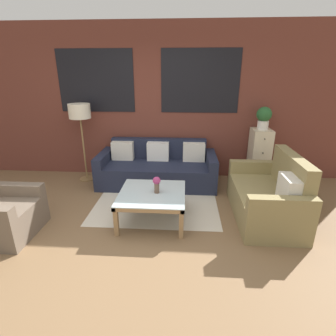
{
  "coord_description": "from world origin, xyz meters",
  "views": [
    {
      "loc": [
        0.7,
        -2.55,
        1.97
      ],
      "look_at": [
        0.45,
        1.27,
        0.55
      ],
      "focal_mm": 28.0,
      "sensor_mm": 36.0,
      "label": 1
    }
  ],
  "objects_px": {
    "couch_dark": "(157,169)",
    "potted_plant": "(264,117)",
    "floor_lamp": "(80,115)",
    "settee_vintage": "(268,197)",
    "flower_vase": "(157,183)",
    "drawer_cabinet": "(259,156)",
    "coffee_table": "(152,197)"
  },
  "relations": [
    {
      "from": "potted_plant",
      "to": "flower_vase",
      "type": "bearing_deg",
      "value": -139.1
    },
    {
      "from": "coffee_table",
      "to": "potted_plant",
      "type": "relative_size",
      "value": 2.24
    },
    {
      "from": "floor_lamp",
      "to": "couch_dark",
      "type": "bearing_deg",
      "value": -3.62
    },
    {
      "from": "settee_vintage",
      "to": "potted_plant",
      "type": "relative_size",
      "value": 3.62
    },
    {
      "from": "drawer_cabinet",
      "to": "potted_plant",
      "type": "distance_m",
      "value": 0.72
    },
    {
      "from": "coffee_table",
      "to": "potted_plant",
      "type": "distance_m",
      "value": 2.5
    },
    {
      "from": "coffee_table",
      "to": "floor_lamp",
      "type": "relative_size",
      "value": 0.62
    },
    {
      "from": "couch_dark",
      "to": "coffee_table",
      "type": "height_order",
      "value": "couch_dark"
    },
    {
      "from": "drawer_cabinet",
      "to": "settee_vintage",
      "type": "bearing_deg",
      "value": -97.87
    },
    {
      "from": "settee_vintage",
      "to": "flower_vase",
      "type": "relative_size",
      "value": 6.28
    },
    {
      "from": "couch_dark",
      "to": "flower_vase",
      "type": "distance_m",
      "value": 1.34
    },
    {
      "from": "floor_lamp",
      "to": "flower_vase",
      "type": "relative_size",
      "value": 6.25
    },
    {
      "from": "floor_lamp",
      "to": "drawer_cabinet",
      "type": "height_order",
      "value": "floor_lamp"
    },
    {
      "from": "couch_dark",
      "to": "coffee_table",
      "type": "relative_size",
      "value": 2.37
    },
    {
      "from": "settee_vintage",
      "to": "floor_lamp",
      "type": "relative_size",
      "value": 1.0
    },
    {
      "from": "couch_dark",
      "to": "flower_vase",
      "type": "bearing_deg",
      "value": -84.3
    },
    {
      "from": "couch_dark",
      "to": "coffee_table",
      "type": "bearing_deg",
      "value": -87.12
    },
    {
      "from": "potted_plant",
      "to": "flower_vase",
      "type": "xyz_separation_m",
      "value": [
        -1.74,
        -1.5,
        -0.66
      ]
    },
    {
      "from": "potted_plant",
      "to": "flower_vase",
      "type": "relative_size",
      "value": 1.73
    },
    {
      "from": "settee_vintage",
      "to": "floor_lamp",
      "type": "height_order",
      "value": "floor_lamp"
    },
    {
      "from": "coffee_table",
      "to": "floor_lamp",
      "type": "distance_m",
      "value": 2.2
    },
    {
      "from": "couch_dark",
      "to": "potted_plant",
      "type": "xyz_separation_m",
      "value": [
        1.87,
        0.2,
        0.94
      ]
    },
    {
      "from": "drawer_cabinet",
      "to": "flower_vase",
      "type": "relative_size",
      "value": 4.35
    },
    {
      "from": "coffee_table",
      "to": "settee_vintage",
      "type": "bearing_deg",
      "value": 6.62
    },
    {
      "from": "floor_lamp",
      "to": "potted_plant",
      "type": "bearing_deg",
      "value": 1.95
    },
    {
      "from": "drawer_cabinet",
      "to": "flower_vase",
      "type": "xyz_separation_m",
      "value": [
        -1.74,
        -1.5,
        0.06
      ]
    },
    {
      "from": "couch_dark",
      "to": "drawer_cabinet",
      "type": "relative_size",
      "value": 2.11
    },
    {
      "from": "settee_vintage",
      "to": "couch_dark",
      "type": "bearing_deg",
      "value": 146.45
    },
    {
      "from": "settee_vintage",
      "to": "drawer_cabinet",
      "type": "bearing_deg",
      "value": 82.13
    },
    {
      "from": "settee_vintage",
      "to": "coffee_table",
      "type": "xyz_separation_m",
      "value": [
        -1.62,
        -0.19,
        0.05
      ]
    },
    {
      "from": "settee_vintage",
      "to": "flower_vase",
      "type": "xyz_separation_m",
      "value": [
        -1.55,
        -0.19,
        0.25
      ]
    },
    {
      "from": "drawer_cabinet",
      "to": "potted_plant",
      "type": "bearing_deg",
      "value": 90.0
    }
  ]
}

